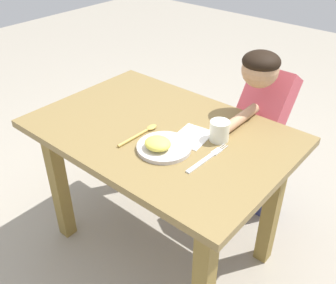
{
  "coord_description": "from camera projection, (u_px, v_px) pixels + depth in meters",
  "views": [
    {
      "loc": [
        0.88,
        -0.99,
        1.49
      ],
      "look_at": [
        0.11,
        -0.08,
        0.7
      ],
      "focal_mm": 40.79,
      "sensor_mm": 36.0,
      "label": 1
    }
  ],
  "objects": [
    {
      "name": "ground_plane",
      "position": [
        162.0,
        243.0,
        1.93
      ],
      "size": [
        8.0,
        8.0,
        0.0
      ],
      "primitive_type": "plane",
      "color": "gray"
    },
    {
      "name": "dining_table",
      "position": [
        161.0,
        153.0,
        1.62
      ],
      "size": [
        1.06,
        0.72,
        0.68
      ],
      "color": "olive",
      "rests_on": "ground_plane"
    },
    {
      "name": "plate",
      "position": [
        162.0,
        146.0,
        1.42
      ],
      "size": [
        0.21,
        0.21,
        0.06
      ],
      "color": "silver",
      "rests_on": "dining_table"
    },
    {
      "name": "drinking_cup",
      "position": [
        219.0,
        131.0,
        1.47
      ],
      "size": [
        0.08,
        0.08,
        0.08
      ],
      "primitive_type": "cylinder",
      "color": "silver",
      "rests_on": "dining_table"
    },
    {
      "name": "person",
      "position": [
        262.0,
        133.0,
        1.84
      ],
      "size": [
        0.21,
        0.5,
        0.96
      ],
      "rotation": [
        0.0,
        0.0,
        3.14
      ],
      "color": "navy",
      "rests_on": "ground_plane"
    },
    {
      "name": "napkin",
      "position": [
        192.0,
        137.0,
        1.51
      ],
      "size": [
        0.15,
        0.17,
        0.0
      ],
      "primitive_type": "cube",
      "rotation": [
        0.0,
        0.0,
        0.13
      ],
      "color": "white",
      "rests_on": "dining_table"
    },
    {
      "name": "spoon",
      "position": [
        143.0,
        132.0,
        1.52
      ],
      "size": [
        0.03,
        0.21,
        0.01
      ],
      "rotation": [
        0.0,
        0.0,
        1.55
      ],
      "color": "tan",
      "rests_on": "dining_table"
    },
    {
      "name": "fork",
      "position": [
        207.0,
        159.0,
        1.38
      ],
      "size": [
        0.03,
        0.23,
        0.01
      ],
      "rotation": [
        0.0,
        0.0,
        1.54
      ],
      "color": "silver",
      "rests_on": "dining_table"
    }
  ]
}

